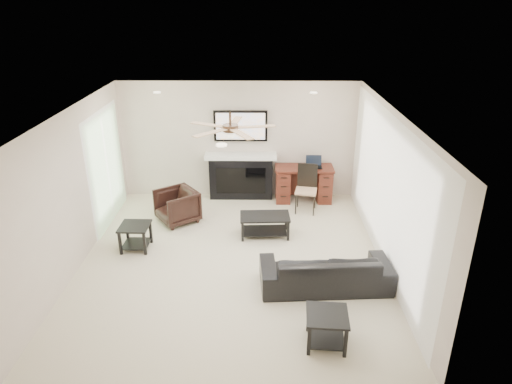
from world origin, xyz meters
TOP-DOWN VIEW (x-y plane):
  - room_shell at (0.19, 0.08)m, footprint 5.50×5.54m
  - sofa at (1.44, -0.73)m, footprint 2.00×0.88m
  - armchair at (-1.16, 1.42)m, footprint 0.99×0.99m
  - coffee_table at (0.54, 0.87)m, footprint 0.92×0.54m
  - end_table_near at (1.29, -1.98)m, footprint 0.56×0.56m
  - end_table_left at (-1.71, 0.37)m, footprint 0.51×0.51m
  - fireplace_unit at (0.04, 2.58)m, footprint 1.52×0.34m
  - desk at (1.38, 2.46)m, footprint 1.22×0.56m
  - desk_chair at (1.38, 1.91)m, footprint 0.49×0.51m
  - laptop at (1.58, 2.44)m, footprint 0.33×0.24m

SIDE VIEW (x-z plane):
  - coffee_table at x=0.54m, z-range 0.00..0.40m
  - end_table_near at x=1.29m, z-range 0.00..0.45m
  - end_table_left at x=-1.71m, z-range 0.00..0.45m
  - sofa at x=1.44m, z-range 0.00..0.57m
  - armchair at x=-1.16m, z-range 0.00..0.65m
  - desk at x=1.38m, z-range 0.00..0.76m
  - desk_chair at x=1.38m, z-range 0.00..0.97m
  - laptop at x=1.58m, z-range 0.76..0.99m
  - fireplace_unit at x=0.04m, z-range 0.00..1.91m
  - room_shell at x=0.19m, z-range 0.42..2.94m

